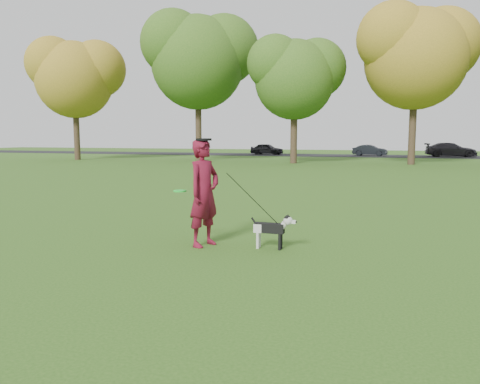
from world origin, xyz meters
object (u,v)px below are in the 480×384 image
(man, at_px, (204,193))
(car_left, at_px, (267,149))
(car_right, at_px, (451,150))
(dog, at_px, (273,227))
(car_mid, at_px, (370,150))

(man, height_order, car_left, man)
(car_right, bearing_deg, car_left, 86.11)
(man, relative_size, dog, 2.32)
(dog, height_order, car_left, car_left)
(man, xyz_separation_m, car_left, (-9.31, 40.15, -0.34))
(car_left, distance_m, car_right, 17.72)
(car_right, bearing_deg, man, 164.28)
(man, relative_size, car_mid, 0.57)
(car_left, height_order, car_mid, car_left)
(car_left, height_order, car_right, car_right)
(man, bearing_deg, dog, -64.86)
(car_left, distance_m, car_mid, 10.43)
(dog, bearing_deg, man, -173.83)
(man, relative_size, car_right, 0.42)
(car_left, xyz_separation_m, car_right, (17.72, 0.00, 0.08))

